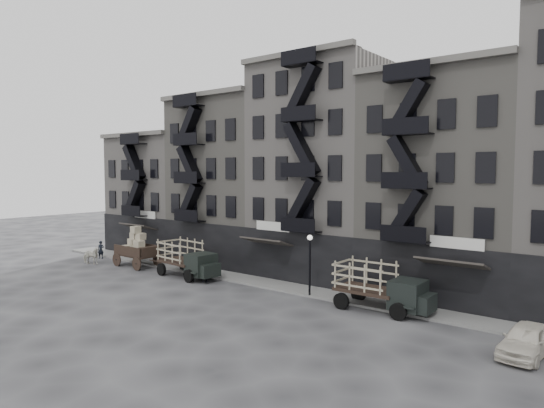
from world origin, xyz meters
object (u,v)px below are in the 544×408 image
Objects in this scene: stake_truck_west at (187,256)px; pedestrian_west at (101,250)px; car_east at (526,340)px; horse at (90,256)px; wagon at (136,244)px; stake_truck_east at (380,283)px; pedestrian_mid at (205,272)px.

pedestrian_west is at bearing -176.06° from stake_truck_west.
pedestrian_west is at bearing -178.27° from car_east.
horse is at bearing -81.01° from pedestrian_west.
wagon reaches higher than horse.
pedestrian_west reaches higher than horse.
car_east is (36.02, 0.51, -0.05)m from horse.
horse is 27.64m from stake_truck_east.
wagon is 7.01m from stake_truck_west.
pedestrian_mid reaches higher than horse.
pedestrian_west is (-5.95, 0.20, -1.18)m from wagon.
car_east is at bearing -1.45° from wagon.
stake_truck_west is 3.52× the size of pedestrian_west.
stake_truck_west reaches higher than horse.
wagon is at bearing -80.10° from horse.
stake_truck_east is 3.72× the size of pedestrian_mid.
stake_truck_east reaches higher than pedestrian_west.
car_east is at bearing -106.55° from horse.
car_east is at bearing 2.03° from stake_truck_west.
horse is 36.02m from car_east.
car_east is (32.00, -1.56, -1.30)m from wagon.
pedestrian_mid is (15.26, -0.65, -0.06)m from pedestrian_west.
stake_truck_west is (7.00, -0.12, -0.35)m from wagon.
wagon reaches higher than car_east.
pedestrian_west is (-1.93, 2.28, 0.07)m from horse.
stake_truck_east is at bearing 163.06° from pedestrian_mid.
stake_truck_east is (16.44, 0.96, 0.02)m from stake_truck_west.
wagon is at bearing -178.40° from car_east.
car_east is (8.55, -2.41, -0.96)m from stake_truck_east.
pedestrian_mid is at bearing -178.42° from car_east.
horse is 0.44× the size of wagon.
stake_truck_west is 25.06m from car_east.
stake_truck_east is at bearing 168.67° from car_east.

